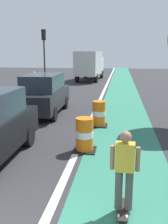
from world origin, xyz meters
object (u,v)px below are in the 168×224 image
(parked_suv_second, at_px, (44,94))
(traffic_barrel_mid, at_px, (99,114))
(pedestrian_crossing, at_px, (34,81))
(skateboarder_on_lane, at_px, (125,170))
(traffic_barrel_front, at_px, (85,135))
(traffic_light_corner, at_px, (44,48))
(delivery_truck_down_block, at_px, (90,64))

(parked_suv_second, bearing_deg, traffic_barrel_mid, -32.48)
(traffic_barrel_mid, bearing_deg, pedestrian_crossing, 122.29)
(pedestrian_crossing, bearing_deg, traffic_barrel_mid, -57.71)
(skateboarder_on_lane, xyz_separation_m, traffic_barrel_mid, (-1.01, 6.16, -0.38))
(parked_suv_second, relative_size, traffic_barrel_front, 4.25)
(traffic_barrel_front, bearing_deg, traffic_barrel_mid, 85.95)
(traffic_barrel_mid, bearing_deg, skateboarder_on_lane, -80.71)
(skateboarder_on_lane, relative_size, traffic_light_corner, 0.33)
(parked_suv_second, xyz_separation_m, traffic_light_corner, (-2.93, 10.22, 2.47))
(skateboarder_on_lane, relative_size, delivery_truck_down_block, 0.22)
(traffic_barrel_front, bearing_deg, pedestrian_crossing, 115.05)
(traffic_barrel_front, height_order, delivery_truck_down_block, delivery_truck_down_block)
(skateboarder_on_lane, xyz_separation_m, parked_suv_second, (-4.03, 8.08, 0.12))
(delivery_truck_down_block, xyz_separation_m, pedestrian_crossing, (-3.51, -9.24, -0.98))
(traffic_light_corner, bearing_deg, traffic_barrel_mid, -63.91)
(parked_suv_second, distance_m, traffic_barrel_mid, 3.61)
(delivery_truck_down_block, bearing_deg, traffic_light_corner, -116.00)
(traffic_barrel_mid, height_order, delivery_truck_down_block, delivery_truck_down_block)
(pedestrian_crossing, bearing_deg, delivery_truck_down_block, 69.19)
(skateboarder_on_lane, distance_m, parked_suv_second, 9.03)
(skateboarder_on_lane, height_order, traffic_barrel_front, skateboarder_on_lane)
(skateboarder_on_lane, height_order, parked_suv_second, parked_suv_second)
(parked_suv_second, distance_m, traffic_light_corner, 10.92)
(parked_suv_second, xyz_separation_m, traffic_barrel_mid, (3.02, -1.92, -0.50))
(skateboarder_on_lane, relative_size, parked_suv_second, 0.36)
(skateboarder_on_lane, distance_m, traffic_light_corner, 19.76)
(parked_suv_second, bearing_deg, traffic_light_corner, 105.98)
(skateboarder_on_lane, bearing_deg, pedestrian_crossing, 114.23)
(traffic_barrel_front, distance_m, delivery_truck_down_block, 22.09)
(traffic_barrel_mid, relative_size, traffic_light_corner, 0.21)
(delivery_truck_down_block, relative_size, traffic_light_corner, 1.51)
(delivery_truck_down_block, bearing_deg, skateboarder_on_lane, -81.76)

